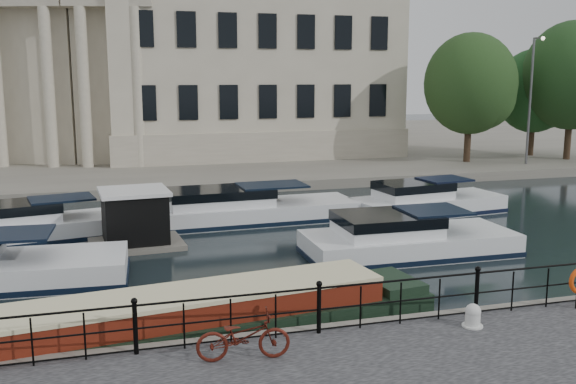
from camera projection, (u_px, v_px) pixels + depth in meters
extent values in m
plane|color=black|center=(291.00, 320.00, 16.63)|extent=(160.00, 160.00, 0.00)
cube|color=#6B665B|center=(160.00, 148.00, 53.46)|extent=(120.00, 42.00, 0.55)
cylinder|color=black|center=(135.00, 329.00, 13.22)|extent=(0.10, 0.10, 1.10)
sphere|color=black|center=(134.00, 301.00, 13.11)|extent=(0.14, 0.14, 0.14)
cylinder|color=black|center=(319.00, 310.00, 14.31)|extent=(0.10, 0.10, 1.10)
sphere|color=black|center=(319.00, 284.00, 14.20)|extent=(0.14, 0.14, 0.14)
cylinder|color=black|center=(477.00, 293.00, 15.39)|extent=(0.10, 0.10, 1.10)
sphere|color=black|center=(478.00, 269.00, 15.28)|extent=(0.14, 0.14, 0.14)
cylinder|color=black|center=(319.00, 288.00, 14.22)|extent=(24.00, 0.05, 0.05)
cylinder|color=black|center=(319.00, 310.00, 14.31)|extent=(24.00, 0.04, 0.04)
cylinder|color=black|center=(319.00, 329.00, 14.39)|extent=(24.00, 0.04, 0.04)
cube|color=#ADA38C|center=(245.00, 58.00, 48.11)|extent=(20.00, 14.00, 14.00)
cube|color=#9E937F|center=(246.00, 137.00, 49.19)|extent=(20.30, 14.30, 2.00)
cube|color=#ADA38C|center=(119.00, 78.00, 42.09)|extent=(5.73, 4.06, 11.00)
cylinder|color=#ADA38C|center=(138.00, 88.00, 39.77)|extent=(0.70, 0.70, 9.80)
cylinder|color=#ADA38C|center=(84.00, 88.00, 39.57)|extent=(0.70, 0.70, 9.80)
cube|color=#ADA38C|center=(40.00, 78.00, 42.08)|extent=(5.90, 4.56, 11.00)
cylinder|color=#ADA38C|center=(49.00, 88.00, 39.57)|extent=(0.70, 0.70, 9.80)
cylinder|color=#59595B|center=(530.00, 102.00, 41.17)|extent=(0.16, 0.16, 8.00)
sphere|color=#FFF2CC|center=(543.00, 38.00, 39.65)|extent=(0.24, 0.24, 0.24)
imported|color=#49140D|center=(243.00, 336.00, 12.96)|extent=(1.97, 0.87, 1.00)
cylinder|color=silver|center=(473.00, 319.00, 14.74)|extent=(0.34, 0.34, 0.36)
sphere|color=silver|center=(473.00, 311.00, 14.71)|extent=(0.36, 0.36, 0.36)
cylinder|color=silver|center=(472.00, 326.00, 14.77)|extent=(0.48, 0.48, 0.03)
cube|color=black|center=(138.00, 344.00, 14.90)|extent=(15.32, 4.00, 0.91)
cube|color=#631B0E|center=(137.00, 317.00, 14.79)|extent=(12.27, 3.30, 0.71)
cube|color=beige|center=(136.00, 301.00, 14.72)|extent=(12.28, 3.36, 0.10)
cube|color=#6B665B|center=(136.00, 244.00, 23.89)|extent=(3.53, 3.02, 0.28)
cube|color=black|center=(135.00, 217.00, 23.70)|extent=(2.38, 2.38, 2.00)
cube|color=silver|center=(134.00, 191.00, 23.53)|extent=(2.62, 2.62, 0.13)
cube|color=black|center=(2.00, 235.00, 19.18)|extent=(2.96, 2.20, 0.08)
cube|color=white|center=(409.00, 249.00, 22.66)|extent=(7.43, 3.04, 1.20)
cube|color=black|center=(409.00, 251.00, 22.68)|extent=(7.51, 3.07, 0.18)
cube|color=white|center=(386.00, 227.00, 22.28)|extent=(3.36, 2.47, 0.90)
cube|color=black|center=(433.00, 210.00, 22.65)|extent=(2.24, 2.10, 0.08)
cube|color=white|center=(38.00, 235.00, 24.66)|extent=(8.16, 3.91, 1.20)
cube|color=black|center=(38.00, 237.00, 24.68)|extent=(8.24, 3.95, 0.18)
cube|color=white|center=(10.00, 216.00, 24.09)|extent=(3.84, 2.65, 0.90)
cube|color=black|center=(61.00, 198.00, 24.84)|extent=(2.63, 2.14, 0.08)
cube|color=silver|center=(247.00, 217.00, 27.75)|extent=(9.69, 3.14, 1.20)
cube|color=black|center=(247.00, 219.00, 27.76)|extent=(9.79, 3.18, 0.18)
cube|color=silver|center=(220.00, 199.00, 27.24)|extent=(4.40, 2.45, 0.90)
cube|color=black|center=(272.00, 185.00, 27.85)|extent=(2.95, 2.06, 0.08)
cube|color=silver|center=(428.00, 209.00, 29.35)|extent=(7.27, 3.32, 1.20)
cube|color=black|center=(428.00, 211.00, 29.36)|extent=(7.35, 3.35, 0.18)
cube|color=silver|center=(413.00, 192.00, 28.87)|extent=(3.38, 2.41, 0.90)
cube|color=black|center=(444.00, 179.00, 29.43)|extent=(2.30, 1.99, 0.08)
cylinder|color=black|center=(468.00, 141.00, 42.72)|extent=(0.44, 0.44, 2.78)
ellipsoid|color=#1C3B12|center=(470.00, 84.00, 42.04)|extent=(6.03, 6.03, 6.66)
sphere|color=#1C3B12|center=(481.00, 96.00, 41.97)|extent=(4.44, 4.44, 4.44)
cylinder|color=black|center=(531.00, 138.00, 46.16)|extent=(0.44, 0.44, 2.48)
ellipsoid|color=#133D14|center=(534.00, 91.00, 45.56)|extent=(5.38, 5.38, 5.95)
sphere|color=#133D14|center=(544.00, 101.00, 45.47)|extent=(3.97, 3.97, 3.97)
cylinder|color=black|center=(568.00, 137.00, 43.95)|extent=(0.44, 0.44, 3.06)
ellipsoid|color=#153611|center=(573.00, 75.00, 43.20)|extent=(6.65, 6.65, 7.35)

